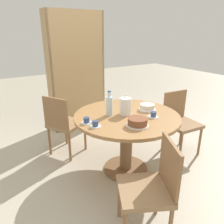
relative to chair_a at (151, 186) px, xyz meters
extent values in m
plane|color=#B2A893|center=(0.36, 0.86, -0.48)|extent=(14.00, 14.00, 0.00)
cylinder|color=brown|center=(0.36, 0.86, -0.47)|extent=(0.56, 0.56, 0.03)
cylinder|color=brown|center=(0.36, 0.86, -0.11)|extent=(0.15, 0.15, 0.69)
cylinder|color=#9E7042|center=(0.36, 0.86, 0.26)|extent=(1.24, 1.24, 0.04)
cylinder|color=olive|center=(-0.13, 0.27, -0.27)|extent=(0.03, 0.03, 0.42)
cylinder|color=olive|center=(0.19, 0.11, -0.27)|extent=(0.03, 0.03, 0.42)
cube|color=#93704C|center=(-0.05, 0.03, -0.04)|extent=(0.56, 0.56, 0.04)
cube|color=olive|center=(0.12, -0.06, 0.19)|extent=(0.20, 0.37, 0.42)
cylinder|color=olive|center=(1.10, 0.62, -0.27)|extent=(0.03, 0.03, 0.42)
cylinder|color=olive|center=(1.46, 0.59, -0.27)|extent=(0.03, 0.03, 0.42)
cylinder|color=olive|center=(1.13, 0.97, -0.27)|extent=(0.03, 0.03, 0.42)
cylinder|color=olive|center=(1.48, 0.94, -0.27)|extent=(0.03, 0.03, 0.42)
cube|color=#93704C|center=(1.29, 0.78, -0.04)|extent=(0.45, 0.45, 0.04)
cube|color=olive|center=(1.31, 0.98, 0.19)|extent=(0.40, 0.06, 0.42)
cylinder|color=olive|center=(0.16, 1.60, -0.27)|extent=(0.03, 0.03, 0.42)
cylinder|color=olive|center=(-0.02, 1.91, -0.27)|extent=(0.03, 0.03, 0.42)
cylinder|color=olive|center=(-0.16, 1.42, -0.27)|extent=(0.03, 0.03, 0.42)
cylinder|color=olive|center=(-0.33, 1.74, -0.27)|extent=(0.03, 0.03, 0.42)
cube|color=#93704C|center=(-0.09, 1.67, -0.04)|extent=(0.57, 0.57, 0.04)
cube|color=olive|center=(-0.26, 1.57, 0.19)|extent=(0.22, 0.36, 0.42)
cube|color=tan|center=(0.92, 2.49, 0.52)|extent=(0.04, 0.28, 1.99)
cube|color=tan|center=(-0.02, 2.49, 0.52)|extent=(0.04, 0.28, 1.99)
cube|color=tan|center=(0.45, 2.36, 0.52)|extent=(0.98, 0.02, 1.99)
cube|color=tan|center=(0.45, 2.49, -0.46)|extent=(0.90, 0.27, 0.04)
cube|color=tan|center=(0.45, 2.49, 0.02)|extent=(0.90, 0.27, 0.04)
cube|color=tan|center=(0.45, 2.49, 0.52)|extent=(0.90, 0.27, 0.04)
cube|color=tan|center=(0.45, 2.49, 1.01)|extent=(0.90, 0.27, 0.04)
cube|color=tan|center=(0.45, 2.49, 1.50)|extent=(0.90, 0.27, 0.04)
cube|color=teal|center=(0.72, 2.48, -0.29)|extent=(0.37, 0.21, 0.32)
cube|color=black|center=(0.18, 2.48, -0.26)|extent=(0.37, 0.21, 0.36)
cube|color=#234793|center=(0.71, 2.48, 0.25)|extent=(0.40, 0.21, 0.42)
cube|color=#703384|center=(0.20, 2.48, 0.23)|extent=(0.40, 0.21, 0.40)
cube|color=black|center=(0.74, 2.48, 0.74)|extent=(0.34, 0.21, 0.42)
cube|color=black|center=(0.17, 2.48, 0.74)|extent=(0.34, 0.21, 0.41)
cube|color=#703384|center=(0.71, 2.48, 1.24)|extent=(0.38, 0.21, 0.41)
cube|color=black|center=(0.19, 2.48, 1.22)|extent=(0.38, 0.21, 0.38)
cylinder|color=white|center=(0.36, 0.88, 0.37)|extent=(0.14, 0.14, 0.20)
cone|color=white|center=(0.36, 0.88, 0.48)|extent=(0.13, 0.13, 0.02)
sphere|color=white|center=(0.36, 0.88, 0.50)|extent=(0.02, 0.02, 0.02)
cylinder|color=silver|center=(0.19, 0.96, 0.38)|extent=(0.08, 0.08, 0.22)
cylinder|color=silver|center=(0.19, 0.96, 0.52)|extent=(0.03, 0.03, 0.06)
cylinder|color=#2D5184|center=(0.19, 0.96, 0.56)|extent=(0.04, 0.04, 0.01)
cylinder|color=white|center=(0.27, 0.55, 0.28)|extent=(0.24, 0.24, 0.01)
cylinder|color=brown|center=(0.27, 0.55, 0.32)|extent=(0.21, 0.21, 0.07)
cylinder|color=white|center=(0.68, 0.86, 0.28)|extent=(0.21, 0.21, 0.01)
cylinder|color=silver|center=(0.68, 0.86, 0.32)|extent=(0.18, 0.18, 0.06)
cylinder|color=white|center=(0.57, 0.63, 0.28)|extent=(0.12, 0.12, 0.01)
cylinder|color=#334775|center=(0.57, 0.63, 0.31)|extent=(0.06, 0.06, 0.06)
cylinder|color=white|center=(-0.11, 0.76, 0.28)|extent=(0.12, 0.12, 0.01)
cylinder|color=#334775|center=(-0.11, 0.76, 0.31)|extent=(0.06, 0.06, 0.06)
cylinder|color=white|center=(-0.14, 0.89, 0.28)|extent=(0.12, 0.12, 0.01)
cylinder|color=#334775|center=(-0.14, 0.89, 0.31)|extent=(0.06, 0.06, 0.06)
camera|label=1|loc=(-1.06, -1.06, 1.20)|focal=35.00mm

